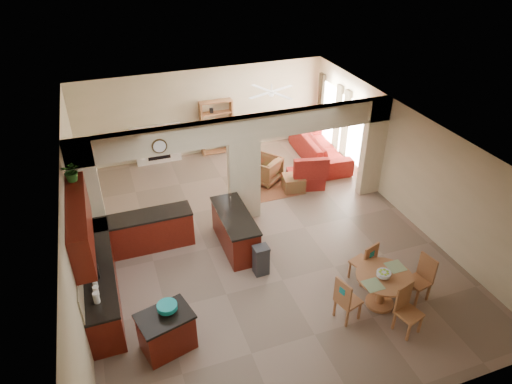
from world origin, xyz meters
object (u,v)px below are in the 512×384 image
object	(u,v)px
kitchen_island	(167,331)
dining_table	(383,285)
armchair	(265,170)
sofa	(319,147)

from	to	relation	value
kitchen_island	dining_table	distance (m)	4.29
dining_table	armchair	world-z (taller)	armchair
dining_table	sofa	world-z (taller)	sofa
sofa	armchair	xyz separation A→B (m)	(-2.16, -0.74, -0.03)
sofa	armchair	size ratio (longest dim) A/B	3.35
kitchen_island	armchair	bearing A→B (deg)	38.49
armchair	sofa	bearing A→B (deg)	162.14
kitchen_island	dining_table	bearing A→B (deg)	-19.66
kitchen_island	sofa	size ratio (longest dim) A/B	0.39
dining_table	kitchen_island	bearing A→B (deg)	174.90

